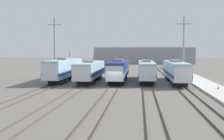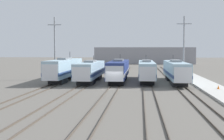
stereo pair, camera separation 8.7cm
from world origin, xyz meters
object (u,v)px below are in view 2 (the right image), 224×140
Objects in this scene: locomotive_center_right at (146,70)px; locomotive_center_left at (90,71)px; locomotive_far_right at (176,71)px; catenary_tower_left at (55,47)px; traffic_cone at (218,87)px; catenary_tower_right at (184,47)px; locomotive_far_left at (64,69)px; locomotive_center at (118,70)px.

locomotive_center_left is at bearing -170.11° from locomotive_center_right.
catenary_tower_left is (-23.07, 5.21, 4.30)m from locomotive_far_right.
traffic_cone is at bearing -28.88° from catenary_tower_left.
catenary_tower_right is (7.11, 3.18, 4.34)m from locomotive_center_right.
locomotive_far_left is 15.27m from locomotive_center_right.
traffic_cone is at bearing -27.44° from locomotive_center_left.
catenary_tower_right reaches higher than traffic_cone.
locomotive_center_left is 32.58× the size of traffic_cone.
locomotive_center_left is at bearing -32.40° from catenary_tower_left.
locomotive_far_right is 24.04m from catenary_tower_left.
locomotive_center_left is at bearing -168.17° from locomotive_center.
locomotive_far_right is 7.06m from catenary_tower_right.
locomotive_center is 1.59× the size of catenary_tower_left.
locomotive_far_right is (15.26, -0.26, 0.06)m from locomotive_center_left.
catenary_tower_left is (-17.99, 3.18, 4.34)m from locomotive_center_right.
traffic_cone is (2.79, -15.38, -5.86)m from catenary_tower_right.
locomotive_center is 34.66× the size of traffic_cone.
locomotive_center reaches higher than locomotive_center_left.
locomotive_center is at bearing -172.08° from locomotive_center_right.
locomotive_center_left is 0.94× the size of locomotive_center.
locomotive_center is 1.59× the size of catenary_tower_right.
traffic_cone is (9.90, -12.20, -1.52)m from locomotive_center_right.
catenary_tower_right is (25.10, 0.00, 0.00)m from catenary_tower_left.
locomotive_far_left is 23.05m from catenary_tower_right.
locomotive_far_left is 6.17m from catenary_tower_left.
catenary_tower_right is (22.38, 3.65, 4.15)m from locomotive_far_left.
catenary_tower_left is at bearing 151.12° from traffic_cone.
catenary_tower_left is at bearing 126.70° from locomotive_far_left.
locomotive_far_left reaches higher than locomotive_center_left.
locomotive_far_right is at bearing -21.74° from locomotive_center_right.
locomotive_far_right is 11.36m from traffic_cone.
locomotive_center_left is 0.93× the size of locomotive_far_right.
locomotive_far_left reaches higher than locomotive_far_right.
locomotive_center is at bearing -162.31° from catenary_tower_right.
catenary_tower_right reaches higher than locomotive_far_right.
catenary_tower_right is 21.81× the size of traffic_cone.
locomotive_center is at bearing -16.79° from catenary_tower_left.
catenary_tower_left reaches higher than locomotive_center_left.
catenary_tower_left is at bearing 167.27° from locomotive_far_right.
locomotive_center_right is 8.92m from catenary_tower_right.
catenary_tower_right is at bearing 16.00° from locomotive_center_left.
locomotive_center reaches higher than locomotive_far_right.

